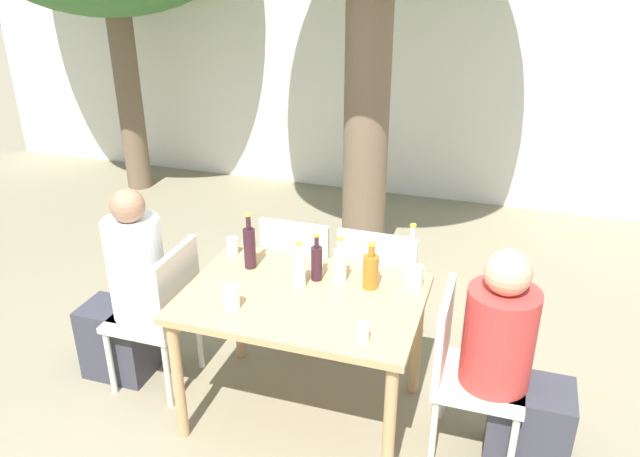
% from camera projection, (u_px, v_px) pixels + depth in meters
% --- Properties ---
extents(ground_plane, '(30.00, 30.00, 0.00)m').
position_uv_depth(ground_plane, '(304.00, 411.00, 3.59)').
color(ground_plane, gray).
extents(cafe_building_wall, '(10.00, 0.08, 2.80)m').
position_uv_depth(cafe_building_wall, '(422.00, 60.00, 6.06)').
color(cafe_building_wall, white).
rests_on(cafe_building_wall, ground_plane).
extents(dining_table_front, '(1.25, 0.87, 0.78)m').
position_uv_depth(dining_table_front, '(303.00, 310.00, 3.30)').
color(dining_table_front, tan).
rests_on(dining_table_front, ground_plane).
extents(patio_chair_0, '(0.44, 0.44, 0.92)m').
position_uv_depth(patio_chair_0, '(163.00, 309.00, 3.60)').
color(patio_chair_0, beige).
rests_on(patio_chair_0, ground_plane).
extents(patio_chair_1, '(0.44, 0.44, 0.92)m').
position_uv_depth(patio_chair_1, '(464.00, 365.00, 3.13)').
color(patio_chair_1, beige).
rests_on(patio_chair_1, ground_plane).
extents(patio_chair_2, '(0.44, 0.44, 0.92)m').
position_uv_depth(patio_chair_2, '(301.00, 272.00, 4.01)').
color(patio_chair_2, beige).
rests_on(patio_chair_2, ground_plane).
extents(patio_chair_3, '(0.44, 0.44, 0.92)m').
position_uv_depth(patio_chair_3, '(376.00, 283.00, 3.87)').
color(patio_chair_3, beige).
rests_on(patio_chair_3, ground_plane).
extents(person_seated_0, '(0.56, 0.32, 1.25)m').
position_uv_depth(person_seated_0, '(128.00, 298.00, 3.66)').
color(person_seated_0, '#383842').
rests_on(person_seated_0, ground_plane).
extents(person_seated_1, '(0.57, 0.34, 1.19)m').
position_uv_depth(person_seated_1, '(513.00, 373.00, 3.06)').
color(person_seated_1, '#383842').
rests_on(person_seated_1, ground_plane).
extents(wine_bottle_0, '(0.06, 0.06, 0.27)m').
position_uv_depth(wine_bottle_0, '(317.00, 262.00, 3.36)').
color(wine_bottle_0, '#331923').
rests_on(wine_bottle_0, dining_table_front).
extents(wine_bottle_1, '(0.07, 0.07, 0.33)m').
position_uv_depth(wine_bottle_1, '(250.00, 247.00, 3.48)').
color(wine_bottle_1, '#331923').
rests_on(wine_bottle_1, dining_table_front).
extents(water_bottle_2, '(0.07, 0.07, 0.26)m').
position_uv_depth(water_bottle_2, '(299.00, 270.00, 3.30)').
color(water_bottle_2, silver).
rests_on(water_bottle_2, dining_table_front).
extents(water_bottle_3, '(0.07, 0.07, 0.33)m').
position_uv_depth(water_bottle_3, '(411.00, 258.00, 3.36)').
color(water_bottle_3, silver).
rests_on(water_bottle_3, dining_table_front).
extents(water_bottle_4, '(0.07, 0.07, 0.26)m').
position_uv_depth(water_bottle_4, '(340.00, 265.00, 3.35)').
color(water_bottle_4, silver).
rests_on(water_bottle_4, dining_table_front).
extents(amber_bottle_5, '(0.08, 0.08, 0.26)m').
position_uv_depth(amber_bottle_5, '(371.00, 271.00, 3.29)').
color(amber_bottle_5, '#9E661E').
rests_on(amber_bottle_5, dining_table_front).
extents(drinking_glass_0, '(0.08, 0.08, 0.13)m').
position_uv_depth(drinking_glass_0, '(415.00, 277.00, 3.30)').
color(drinking_glass_0, silver).
rests_on(drinking_glass_0, dining_table_front).
extents(drinking_glass_1, '(0.06, 0.06, 0.09)m').
position_uv_depth(drinking_glass_1, '(362.00, 332.00, 2.86)').
color(drinking_glass_1, silver).
rests_on(drinking_glass_1, dining_table_front).
extents(drinking_glass_2, '(0.07, 0.07, 0.11)m').
position_uv_depth(drinking_glass_2, '(233.00, 246.00, 3.66)').
color(drinking_glass_2, white).
rests_on(drinking_glass_2, dining_table_front).
extents(drinking_glass_3, '(0.08, 0.08, 0.12)m').
position_uv_depth(drinking_glass_3, '(231.00, 297.00, 3.12)').
color(drinking_glass_3, silver).
rests_on(drinking_glass_3, dining_table_front).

